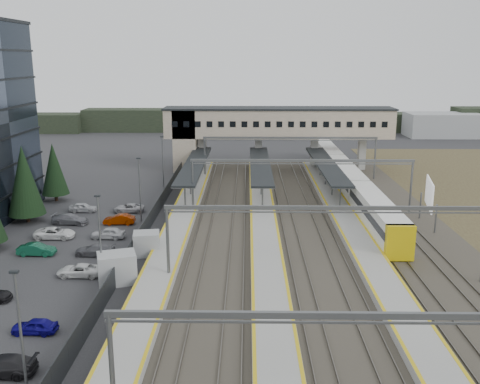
{
  "coord_description": "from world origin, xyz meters",
  "views": [
    {
      "loc": [
        5.05,
        -52.7,
        19.61
      ],
      "look_at": [
        4.16,
        9.5,
        4.0
      ],
      "focal_mm": 40.0,
      "sensor_mm": 36.0,
      "label": 1
    }
  ],
  "objects_px": {
    "relay_cabin_near": "(117,268)",
    "footbridge": "(263,126)",
    "billboard": "(429,195)",
    "train": "(347,178)",
    "relay_cabin_far": "(147,244)"
  },
  "relations": [
    {
      "from": "relay_cabin_near",
      "to": "footbridge",
      "type": "bearing_deg",
      "value": 74.12
    },
    {
      "from": "billboard",
      "to": "train",
      "type": "bearing_deg",
      "value": 110.65
    },
    {
      "from": "footbridge",
      "to": "relay_cabin_near",
      "type": "bearing_deg",
      "value": -105.88
    },
    {
      "from": "relay_cabin_far",
      "to": "train",
      "type": "relative_size",
      "value": 0.05
    },
    {
      "from": "relay_cabin_near",
      "to": "relay_cabin_far",
      "type": "bearing_deg",
      "value": 79.23
    },
    {
      "from": "relay_cabin_far",
      "to": "billboard",
      "type": "xyz_separation_m",
      "value": [
        31.79,
        9.85,
        2.7
      ]
    },
    {
      "from": "train",
      "to": "billboard",
      "type": "distance_m",
      "value": 18.65
    },
    {
      "from": "relay_cabin_near",
      "to": "relay_cabin_far",
      "type": "height_order",
      "value": "relay_cabin_near"
    },
    {
      "from": "relay_cabin_far",
      "to": "train",
      "type": "xyz_separation_m",
      "value": [
        25.24,
        27.22,
        0.83
      ]
    },
    {
      "from": "relay_cabin_near",
      "to": "footbridge",
      "type": "height_order",
      "value": "footbridge"
    },
    {
      "from": "billboard",
      "to": "footbridge",
      "type": "bearing_deg",
      "value": 119.48
    },
    {
      "from": "relay_cabin_near",
      "to": "billboard",
      "type": "distance_m",
      "value": 37.27
    },
    {
      "from": "footbridge",
      "to": "train",
      "type": "height_order",
      "value": "footbridge"
    },
    {
      "from": "relay_cabin_near",
      "to": "train",
      "type": "bearing_deg",
      "value": 52.19
    },
    {
      "from": "relay_cabin_far",
      "to": "footbridge",
      "type": "bearing_deg",
      "value": 73.31
    }
  ]
}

